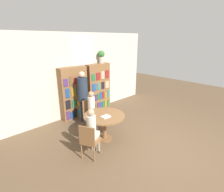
{
  "coord_description": "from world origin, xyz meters",
  "views": [
    {
      "loc": [
        -3.72,
        -1.8,
        2.8
      ],
      "look_at": [
        -0.06,
        1.98,
        1.05
      ],
      "focal_mm": 28.0,
      "sensor_mm": 36.0,
      "label": 1
    }
  ],
  "objects_px": {
    "seated_reader_right": "(92,129)",
    "librarian_standing": "(83,91)",
    "bookshelf_right": "(98,87)",
    "bookshelf_left": "(74,93)",
    "chair_left_side": "(90,112)",
    "reading_table": "(104,119)",
    "seated_reader_left": "(92,109)",
    "flower_vase": "(101,56)",
    "chair_near_camera": "(89,140)"
  },
  "relations": [
    {
      "from": "seated_reader_right",
      "to": "librarian_standing",
      "type": "relative_size",
      "value": 0.7
    },
    {
      "from": "chair_near_camera",
      "to": "seated_reader_right",
      "type": "bearing_deg",
      "value": 90.0
    },
    {
      "from": "bookshelf_right",
      "to": "librarian_standing",
      "type": "distance_m",
      "value": 1.21
    },
    {
      "from": "flower_vase",
      "to": "librarian_standing",
      "type": "bearing_deg",
      "value": -158.53
    },
    {
      "from": "bookshelf_left",
      "to": "chair_left_side",
      "type": "height_order",
      "value": "bookshelf_left"
    },
    {
      "from": "bookshelf_left",
      "to": "flower_vase",
      "type": "bearing_deg",
      "value": 0.22
    },
    {
      "from": "chair_left_side",
      "to": "seated_reader_left",
      "type": "bearing_deg",
      "value": 90.0
    },
    {
      "from": "bookshelf_left",
      "to": "bookshelf_right",
      "type": "xyz_separation_m",
      "value": [
        1.13,
        0.0,
        0.0
      ]
    },
    {
      "from": "seated_reader_right",
      "to": "librarian_standing",
      "type": "xyz_separation_m",
      "value": [
        0.92,
        1.69,
        0.41
      ]
    },
    {
      "from": "reading_table",
      "to": "librarian_standing",
      "type": "relative_size",
      "value": 0.66
    },
    {
      "from": "librarian_standing",
      "to": "seated_reader_right",
      "type": "bearing_deg",
      "value": -118.5
    },
    {
      "from": "bookshelf_right",
      "to": "flower_vase",
      "type": "distance_m",
      "value": 1.24
    },
    {
      "from": "flower_vase",
      "to": "seated_reader_left",
      "type": "xyz_separation_m",
      "value": [
        -1.41,
        -1.16,
        -1.46
      ]
    },
    {
      "from": "reading_table",
      "to": "chair_left_side",
      "type": "height_order",
      "value": "chair_left_side"
    },
    {
      "from": "reading_table",
      "to": "seated_reader_left",
      "type": "distance_m",
      "value": 0.73
    },
    {
      "from": "reading_table",
      "to": "seated_reader_left",
      "type": "xyz_separation_m",
      "value": [
        0.14,
        0.72,
        0.07
      ]
    },
    {
      "from": "reading_table",
      "to": "librarian_standing",
      "type": "bearing_deg",
      "value": 79.47
    },
    {
      "from": "seated_reader_left",
      "to": "flower_vase",
      "type": "bearing_deg",
      "value": -129.77
    },
    {
      "from": "chair_left_side",
      "to": "seated_reader_left",
      "type": "xyz_separation_m",
      "value": [
        -0.03,
        -0.18,
        0.19
      ]
    },
    {
      "from": "bookshelf_right",
      "to": "seated_reader_right",
      "type": "relative_size",
      "value": 1.5
    },
    {
      "from": "bookshelf_left",
      "to": "chair_near_camera",
      "type": "xyz_separation_m",
      "value": [
        -1.04,
        -2.27,
        -0.42
      ]
    },
    {
      "from": "bookshelf_left",
      "to": "chair_near_camera",
      "type": "distance_m",
      "value": 2.53
    },
    {
      "from": "seated_reader_left",
      "to": "chair_near_camera",
      "type": "bearing_deg",
      "value": 59.67
    },
    {
      "from": "bookshelf_left",
      "to": "chair_near_camera",
      "type": "relative_size",
      "value": 2.07
    },
    {
      "from": "bookshelf_right",
      "to": "seated_reader_right",
      "type": "distance_m",
      "value": 2.98
    },
    {
      "from": "bookshelf_left",
      "to": "librarian_standing",
      "type": "height_order",
      "value": "bookshelf_left"
    },
    {
      "from": "bookshelf_left",
      "to": "bookshelf_right",
      "type": "bearing_deg",
      "value": 0.01
    },
    {
      "from": "reading_table",
      "to": "seated_reader_right",
      "type": "xyz_separation_m",
      "value": [
        -0.66,
        -0.31,
        0.06
      ]
    },
    {
      "from": "flower_vase",
      "to": "librarian_standing",
      "type": "relative_size",
      "value": 0.27
    },
    {
      "from": "seated_reader_right",
      "to": "chair_left_side",
      "type": "bearing_deg",
      "value": 120.33
    },
    {
      "from": "reading_table",
      "to": "librarian_standing",
      "type": "xyz_separation_m",
      "value": [
        0.26,
        1.37,
        0.47
      ]
    },
    {
      "from": "seated_reader_left",
      "to": "bookshelf_left",
      "type": "bearing_deg",
      "value": -82.89
    },
    {
      "from": "bookshelf_right",
      "to": "chair_left_side",
      "type": "distance_m",
      "value": 1.58
    },
    {
      "from": "bookshelf_right",
      "to": "chair_near_camera",
      "type": "bearing_deg",
      "value": -133.76
    },
    {
      "from": "chair_left_side",
      "to": "librarian_standing",
      "type": "height_order",
      "value": "librarian_standing"
    },
    {
      "from": "librarian_standing",
      "to": "bookshelf_right",
      "type": "bearing_deg",
      "value": 24.77
    },
    {
      "from": "chair_near_camera",
      "to": "librarian_standing",
      "type": "xyz_separation_m",
      "value": [
        1.09,
        1.77,
        0.59
      ]
    },
    {
      "from": "chair_near_camera",
      "to": "seated_reader_left",
      "type": "distance_m",
      "value": 1.48
    },
    {
      "from": "bookshelf_right",
      "to": "librarian_standing",
      "type": "relative_size",
      "value": 1.05
    },
    {
      "from": "bookshelf_left",
      "to": "chair_left_side",
      "type": "relative_size",
      "value": 2.07
    },
    {
      "from": "bookshelf_right",
      "to": "librarian_standing",
      "type": "xyz_separation_m",
      "value": [
        -1.09,
        -0.5,
        0.17
      ]
    },
    {
      "from": "seated_reader_right",
      "to": "bookshelf_left",
      "type": "bearing_deg",
      "value": 133.04
    },
    {
      "from": "chair_near_camera",
      "to": "chair_left_side",
      "type": "bearing_deg",
      "value": 117.0
    },
    {
      "from": "chair_near_camera",
      "to": "seated_reader_right",
      "type": "xyz_separation_m",
      "value": [
        0.17,
        0.08,
        0.18
      ]
    },
    {
      "from": "flower_vase",
      "to": "chair_left_side",
      "type": "xyz_separation_m",
      "value": [
        -1.37,
        -0.98,
        -1.65
      ]
    },
    {
      "from": "seated_reader_right",
      "to": "seated_reader_left",
      "type": "bearing_deg",
      "value": 117.0
    },
    {
      "from": "chair_near_camera",
      "to": "librarian_standing",
      "type": "bearing_deg",
      "value": 123.1
    },
    {
      "from": "bookshelf_left",
      "to": "flower_vase",
      "type": "height_order",
      "value": "flower_vase"
    },
    {
      "from": "librarian_standing",
      "to": "seated_reader_left",
      "type": "bearing_deg",
      "value": -100.37
    },
    {
      "from": "bookshelf_right",
      "to": "seated_reader_right",
      "type": "bearing_deg",
      "value": -132.46
    }
  ]
}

